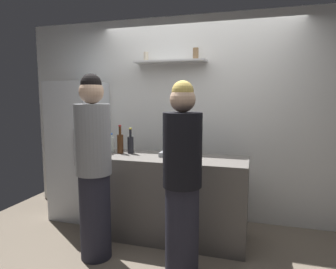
{
  "coord_description": "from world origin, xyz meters",
  "views": [
    {
      "loc": [
        0.72,
        -2.55,
        1.59
      ],
      "look_at": [
        -0.19,
        0.54,
        1.18
      ],
      "focal_mm": 31.67,
      "sensor_mm": 36.0,
      "label": 1
    }
  ],
  "objects_px": {
    "person_blonde": "(182,181)",
    "wine_bottle_dark_glass": "(131,144)",
    "wine_bottle_amber_glass": "(120,143)",
    "refrigerator": "(80,149)",
    "water_bottle_plastic": "(111,144)",
    "person_grey_hoodie": "(94,168)",
    "baking_pan": "(176,154)",
    "utensil_holder": "(197,150)"
  },
  "relations": [
    {
      "from": "utensil_holder",
      "to": "refrigerator",
      "type": "bearing_deg",
      "value": 176.84
    },
    {
      "from": "baking_pan",
      "to": "water_bottle_plastic",
      "type": "bearing_deg",
      "value": 179.2
    },
    {
      "from": "refrigerator",
      "to": "wine_bottle_dark_glass",
      "type": "height_order",
      "value": "refrigerator"
    },
    {
      "from": "person_blonde",
      "to": "wine_bottle_dark_glass",
      "type": "bearing_deg",
      "value": 112.27
    },
    {
      "from": "person_blonde",
      "to": "wine_bottle_amber_glass",
      "type": "bearing_deg",
      "value": 117.2
    },
    {
      "from": "baking_pan",
      "to": "water_bottle_plastic",
      "type": "relative_size",
      "value": 1.49
    },
    {
      "from": "baking_pan",
      "to": "refrigerator",
      "type": "bearing_deg",
      "value": 169.98
    },
    {
      "from": "baking_pan",
      "to": "water_bottle_plastic",
      "type": "height_order",
      "value": "water_bottle_plastic"
    },
    {
      "from": "person_grey_hoodie",
      "to": "person_blonde",
      "type": "relative_size",
      "value": 1.04
    },
    {
      "from": "refrigerator",
      "to": "baking_pan",
      "type": "height_order",
      "value": "refrigerator"
    },
    {
      "from": "refrigerator",
      "to": "person_blonde",
      "type": "bearing_deg",
      "value": -30.43
    },
    {
      "from": "wine_bottle_amber_glass",
      "to": "person_grey_hoodie",
      "type": "xyz_separation_m",
      "value": [
        0.04,
        -0.67,
        -0.15
      ]
    },
    {
      "from": "utensil_holder",
      "to": "wine_bottle_dark_glass",
      "type": "distance_m",
      "value": 0.78
    },
    {
      "from": "wine_bottle_dark_glass",
      "to": "wine_bottle_amber_glass",
      "type": "relative_size",
      "value": 0.9
    },
    {
      "from": "wine_bottle_dark_glass",
      "to": "refrigerator",
      "type": "bearing_deg",
      "value": 164.05
    },
    {
      "from": "refrigerator",
      "to": "person_grey_hoodie",
      "type": "xyz_separation_m",
      "value": [
        0.76,
        -0.93,
        0.01
      ]
    },
    {
      "from": "wine_bottle_amber_glass",
      "to": "person_blonde",
      "type": "bearing_deg",
      "value": -37.23
    },
    {
      "from": "person_grey_hoodie",
      "to": "wine_bottle_amber_glass",
      "type": "bearing_deg",
      "value": -100.64
    },
    {
      "from": "water_bottle_plastic",
      "to": "person_blonde",
      "type": "height_order",
      "value": "person_blonde"
    },
    {
      "from": "wine_bottle_amber_glass",
      "to": "person_blonde",
      "type": "relative_size",
      "value": 0.19
    },
    {
      "from": "baking_pan",
      "to": "person_blonde",
      "type": "xyz_separation_m",
      "value": [
        0.24,
        -0.72,
        -0.09
      ]
    },
    {
      "from": "refrigerator",
      "to": "water_bottle_plastic",
      "type": "bearing_deg",
      "value": -21.96
    },
    {
      "from": "wine_bottle_amber_glass",
      "to": "utensil_holder",
      "type": "bearing_deg",
      "value": 11.37
    },
    {
      "from": "wine_bottle_dark_glass",
      "to": "wine_bottle_amber_glass",
      "type": "distance_m",
      "value": 0.12
    },
    {
      "from": "utensil_holder",
      "to": "person_blonde",
      "type": "bearing_deg",
      "value": -87.57
    },
    {
      "from": "baking_pan",
      "to": "wine_bottle_dark_glass",
      "type": "bearing_deg",
      "value": 179.38
    },
    {
      "from": "refrigerator",
      "to": "water_bottle_plastic",
      "type": "height_order",
      "value": "refrigerator"
    },
    {
      "from": "refrigerator",
      "to": "wine_bottle_dark_glass",
      "type": "xyz_separation_m",
      "value": [
        0.84,
        -0.24,
        0.15
      ]
    },
    {
      "from": "wine_bottle_amber_glass",
      "to": "wine_bottle_dark_glass",
      "type": "bearing_deg",
      "value": 11.66
    },
    {
      "from": "refrigerator",
      "to": "wine_bottle_dark_glass",
      "type": "bearing_deg",
      "value": -15.95
    },
    {
      "from": "person_grey_hoodie",
      "to": "water_bottle_plastic",
      "type": "bearing_deg",
      "value": -89.69
    },
    {
      "from": "person_blonde",
      "to": "person_grey_hoodie",
      "type": "bearing_deg",
      "value": 152.47
    },
    {
      "from": "wine_bottle_dark_glass",
      "to": "water_bottle_plastic",
      "type": "height_order",
      "value": "wine_bottle_dark_glass"
    },
    {
      "from": "refrigerator",
      "to": "utensil_holder",
      "type": "relative_size",
      "value": 8.23
    },
    {
      "from": "person_grey_hoodie",
      "to": "baking_pan",
      "type": "bearing_deg",
      "value": -146.69
    },
    {
      "from": "wine_bottle_amber_glass",
      "to": "baking_pan",
      "type": "bearing_deg",
      "value": 1.6
    },
    {
      "from": "utensil_holder",
      "to": "wine_bottle_amber_glass",
      "type": "distance_m",
      "value": 0.9
    },
    {
      "from": "wine_bottle_dark_glass",
      "to": "wine_bottle_amber_glass",
      "type": "height_order",
      "value": "wine_bottle_amber_glass"
    },
    {
      "from": "water_bottle_plastic",
      "to": "person_grey_hoodie",
      "type": "distance_m",
      "value": 0.73
    },
    {
      "from": "wine_bottle_dark_glass",
      "to": "utensil_holder",
      "type": "bearing_deg",
      "value": 11.32
    },
    {
      "from": "baking_pan",
      "to": "person_blonde",
      "type": "bearing_deg",
      "value": -71.25
    },
    {
      "from": "baking_pan",
      "to": "person_blonde",
      "type": "relative_size",
      "value": 0.2
    }
  ]
}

